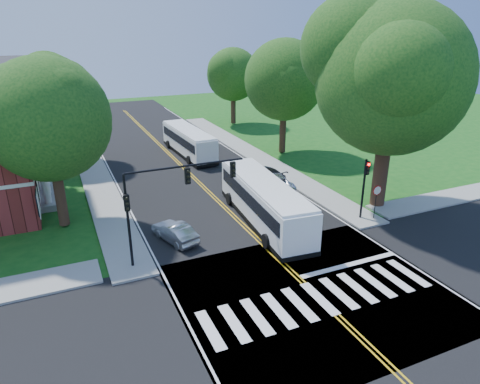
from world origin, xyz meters
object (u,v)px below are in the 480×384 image
hatchback (175,232)px  dark_sedan (263,174)px  bus_lead (264,201)px  signal_nw (168,192)px  bus_follow (188,141)px  suv (273,182)px  signal_ne (365,181)px

hatchback → dark_sedan: size_ratio=0.81×
hatchback → bus_lead: bearing=164.6°
signal_nw → bus_follow: size_ratio=0.65×
bus_follow → dark_sedan: bus_follow is taller
bus_lead → dark_sedan: bearing=-111.8°
suv → dark_sedan: suv is taller
hatchback → signal_nw: bearing=53.0°
suv → dark_sedan: 2.27m
signal_nw → hatchback: size_ratio=1.88×
bus_follow → hatchback: bus_follow is taller
signal_nw → bus_follow: signal_nw is taller
suv → signal_ne: bearing=118.9°
dark_sedan → signal_nw: bearing=24.5°
signal_nw → hatchback: 4.46m
signal_nw → dark_sedan: (11.24, 10.20, -3.69)m
bus_follow → dark_sedan: (3.47, -10.94, -0.82)m
dark_sedan → bus_follow: bearing=-90.1°
signal_ne → dark_sedan: signal_ne is taller
bus_follow → suv: size_ratio=2.10×
bus_follow → signal_nw: bearing=67.5°
signal_nw → suv: size_ratio=1.36×
bus_follow → hatchback: bearing=67.4°
bus_follow → bus_lead: bearing=86.5°
signal_ne → bus_follow: bearing=106.6°
signal_ne → signal_nw: bearing=-180.0°
hatchback → suv: size_ratio=0.72×
bus_lead → signal_ne: bearing=164.3°
bus_follow → signal_ne: bearing=104.2°
bus_lead → dark_sedan: (3.84, 7.72, -0.94)m
hatchback → dark_sedan: dark_sedan is taller
signal_nw → signal_ne: 14.13m
hatchback → dark_sedan: 13.08m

